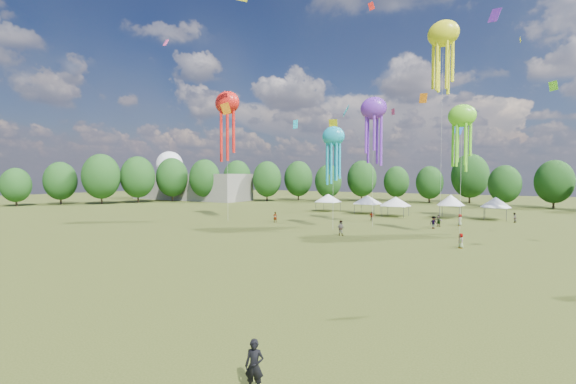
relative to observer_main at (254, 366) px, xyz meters
The scene contains 10 objects.
ground 7.19m from the observer_main, 158.01° to the left, with size 300.00×300.00×0.00m, color #384416.
observer_main is the anchor object (origin of this frame).
spectator_near 34.43m from the observer_main, 107.74° to the left, with size 0.91×0.71×1.87m, color gray.
spectators_far 46.83m from the observer_main, 92.47° to the left, with size 33.46×28.03×1.75m.
festival_tents 61.31m from the observer_main, 100.03° to the left, with size 35.80×8.43×4.15m.
show_kites 50.98m from the observer_main, 89.00° to the left, with size 55.52×18.48×32.63m.
small_kites 54.45m from the observer_main, 101.23° to the left, with size 68.98×57.61×43.60m.
treeline 66.26m from the observer_main, 99.13° to the left, with size 201.57×95.24×13.43m.
hangar 108.47m from the observer_main, 136.47° to the left, with size 40.00×12.00×8.00m, color gray.
radome 124.66m from the observer_main, 139.55° to the left, with size 9.00×9.00×16.00m.
Camera 1 is at (13.93, -12.77, 7.39)m, focal length 23.22 mm.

